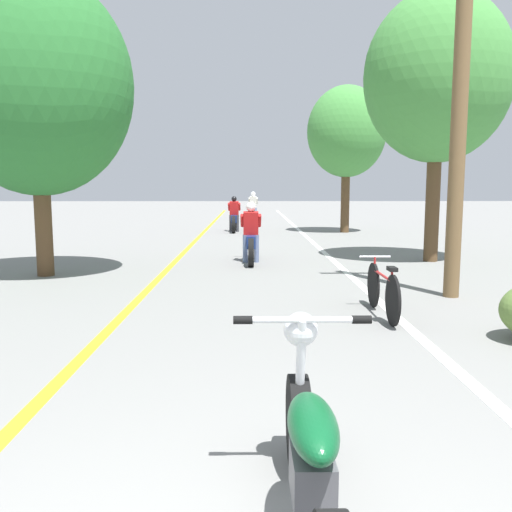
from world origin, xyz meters
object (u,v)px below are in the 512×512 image
at_px(utility_pole, 463,44).
at_px(motorcycle_rider_mid, 234,218).
at_px(motorcycle_rider_far, 253,209).
at_px(motorcycle_foreground, 311,456).
at_px(bicycle_parked, 383,290).
at_px(roadside_tree_right_far, 347,132).
at_px(roadside_tree_right_near, 438,78).
at_px(motorcycle_rider_lead, 251,239).
at_px(roadside_tree_left, 36,86).

height_order(utility_pole, motorcycle_rider_mid, utility_pole).
bearing_deg(motorcycle_rider_far, utility_pole, -81.40).
height_order(motorcycle_foreground, motorcycle_rider_far, motorcycle_rider_far).
bearing_deg(bicycle_parked, motorcycle_foreground, -107.95).
bearing_deg(motorcycle_foreground, roadside_tree_right_far, 79.49).
relative_size(motorcycle_foreground, motorcycle_rider_mid, 1.01).
relative_size(roadside_tree_right_far, bicycle_parked, 3.14).
xyz_separation_m(motorcycle_rider_mid, bicycle_parked, (2.36, -13.51, -0.16)).
relative_size(motorcycle_rider_mid, bicycle_parked, 1.18).
height_order(roadside_tree_right_near, roadside_tree_right_far, roadside_tree_right_near).
distance_m(motorcycle_rider_lead, motorcycle_rider_mid, 8.32).
xyz_separation_m(roadside_tree_right_far, bicycle_parked, (-1.80, -13.13, -3.34)).
xyz_separation_m(utility_pole, motorcycle_rider_far, (-2.97, 19.67, -3.29)).
xyz_separation_m(utility_pole, roadside_tree_right_near, (1.02, 4.04, 0.28)).
bearing_deg(motorcycle_rider_lead, bicycle_parked, -71.44).
xyz_separation_m(utility_pole, motorcycle_rider_mid, (-3.76, 12.26, -3.33)).
bearing_deg(roadside_tree_right_near, utility_pole, -104.20).
bearing_deg(motorcycle_foreground, utility_pole, 63.71).
distance_m(roadside_tree_right_far, bicycle_parked, 13.66).
distance_m(roadside_tree_left, bicycle_parked, 7.41).
bearing_deg(roadside_tree_right_near, bicycle_parked, -114.59).
bearing_deg(bicycle_parked, motorcycle_rider_mid, 99.90).
relative_size(roadside_tree_right_near, motorcycle_rider_lead, 2.87).
relative_size(roadside_tree_right_far, motorcycle_foreground, 2.65).
bearing_deg(motorcycle_rider_far, motorcycle_foreground, -89.80).
xyz_separation_m(roadside_tree_right_far, motorcycle_rider_lead, (-3.55, -7.92, -3.17)).
distance_m(roadside_tree_right_near, motorcycle_foreground, 11.25).
xyz_separation_m(roadside_tree_right_far, motorcycle_foreground, (-3.29, -17.72, -3.27)).
bearing_deg(roadside_tree_right_near, motorcycle_rider_mid, 120.19).
xyz_separation_m(motorcycle_rider_lead, bicycle_parked, (1.75, -5.21, -0.17)).
bearing_deg(motorcycle_foreground, motorcycle_rider_lead, 91.53).
bearing_deg(utility_pole, roadside_tree_right_near, 75.80).
xyz_separation_m(motorcycle_rider_mid, motorcycle_rider_far, (0.78, 7.42, 0.04)).
distance_m(roadside_tree_right_near, roadside_tree_right_far, 7.87).
height_order(roadside_tree_right_far, roadside_tree_left, roadside_tree_left).
bearing_deg(utility_pole, motorcycle_foreground, -116.29).
xyz_separation_m(motorcycle_foreground, motorcycle_rider_lead, (-0.26, 9.80, 0.10)).
height_order(roadside_tree_right_near, motorcycle_rider_lead, roadside_tree_right_near).
xyz_separation_m(roadside_tree_right_far, motorcycle_rider_far, (-3.37, 7.80, -3.14)).
relative_size(roadside_tree_left, bicycle_parked, 3.31).
height_order(roadside_tree_right_far, bicycle_parked, roadside_tree_right_far).
xyz_separation_m(roadside_tree_right_near, motorcycle_rider_far, (-4.00, 15.63, -3.57)).
height_order(utility_pole, bicycle_parked, utility_pole).
distance_m(roadside_tree_right_far, motorcycle_rider_far, 9.06).
height_order(roadside_tree_right_far, motorcycle_rider_far, roadside_tree_right_far).
relative_size(utility_pole, bicycle_parked, 4.38).
bearing_deg(roadside_tree_left, roadside_tree_right_far, 52.26).
distance_m(motorcycle_foreground, motorcycle_rider_mid, 18.12).
bearing_deg(bicycle_parked, roadside_tree_right_far, 82.20).
xyz_separation_m(motorcycle_foreground, motorcycle_rider_mid, (-0.87, 18.10, 0.09)).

